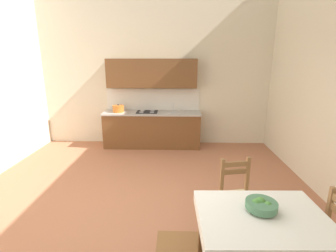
# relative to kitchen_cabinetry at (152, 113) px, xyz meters

# --- Properties ---
(ground_plane) EXTENTS (6.41, 7.13, 0.10)m
(ground_plane) POSITION_rel_kitchen_cabinetry_xyz_m (0.07, -2.99, -0.91)
(ground_plane) COLOR #AD6B4C
(wall_back) EXTENTS (6.41, 0.12, 4.26)m
(wall_back) POSITION_rel_kitchen_cabinetry_xyz_m (0.07, 0.33, 1.27)
(wall_back) COLOR beige
(wall_back) RESTS_ON ground_plane
(kitchen_cabinetry) EXTENTS (2.44, 0.63, 2.20)m
(kitchen_cabinetry) POSITION_rel_kitchen_cabinetry_xyz_m (0.00, 0.00, 0.00)
(kitchen_cabinetry) COLOR brown
(kitchen_cabinetry) RESTS_ON ground_plane
(dining_table) EXTENTS (1.24, 0.93, 0.75)m
(dining_table) POSITION_rel_kitchen_cabinetry_xyz_m (1.44, -4.04, -0.24)
(dining_table) COLOR brown
(dining_table) RESTS_ON ground_plane
(dining_chair_kitchen_side) EXTENTS (0.50, 0.50, 0.93)m
(dining_chair_kitchen_side) POSITION_rel_kitchen_cabinetry_xyz_m (1.43, -3.21, -0.41)
(dining_chair_kitchen_side) COLOR #D1BC89
(dining_chair_kitchen_side) RESTS_ON ground_plane
(fruit_bowl) EXTENTS (0.30, 0.30, 0.12)m
(fruit_bowl) POSITION_rel_kitchen_cabinetry_xyz_m (1.44, -3.97, -0.04)
(fruit_bowl) COLOR #4C7F5B
(fruit_bowl) RESTS_ON dining_table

